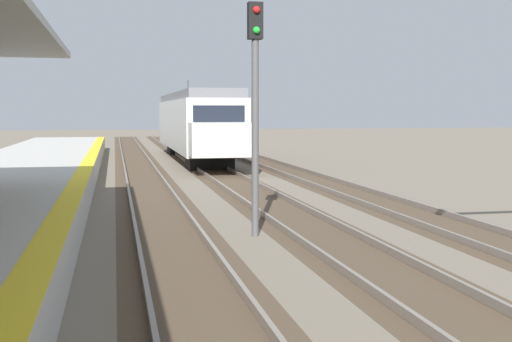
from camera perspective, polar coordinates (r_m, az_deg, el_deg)
track_pair_nearest_platform at (r=15.76m, az=-7.63°, el=-5.03°), size 2.34×120.00×0.16m
track_pair_middle at (r=16.36m, az=4.37°, el=-4.63°), size 2.34×120.00×0.16m
track_pair_far_side at (r=17.61m, az=15.07°, el=-4.09°), size 2.34×120.00×0.16m
approaching_train at (r=38.30m, az=-5.16°, el=4.14°), size 2.93×19.60×4.76m
rail_signal_post at (r=14.88m, az=-0.07°, el=6.58°), size 0.32×0.34×5.20m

